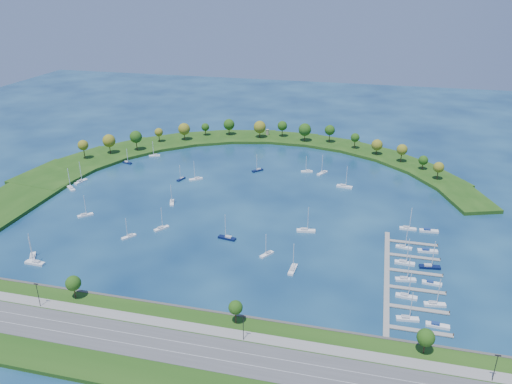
% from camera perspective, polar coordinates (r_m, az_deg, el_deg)
% --- Properties ---
extents(ground, '(700.00, 700.00, 0.00)m').
position_cam_1_polar(ground, '(282.97, -1.22, -1.04)').
color(ground, '#082148').
rests_on(ground, ground).
extents(south_shoreline, '(420.00, 43.10, 11.60)m').
position_cam_1_polar(south_shoreline, '(184.05, -11.54, -16.36)').
color(south_shoreline, '#1C4512').
rests_on(south_shoreline, ground).
extents(breakwater, '(286.74, 247.64, 2.00)m').
position_cam_1_polar(breakwater, '(338.82, -6.69, 3.23)').
color(breakwater, '#1C4512').
rests_on(breakwater, ground).
extents(breakwater_trees, '(236.67, 88.96, 14.34)m').
position_cam_1_polar(breakwater_trees, '(365.52, -0.70, 6.50)').
color(breakwater_trees, '#382314').
rests_on(breakwater_trees, breakwater).
extents(harbor_tower, '(2.60, 2.60, 4.17)m').
position_cam_1_polar(harbor_tower, '(395.20, 1.31, 6.83)').
color(harbor_tower, gray).
rests_on(harbor_tower, breakwater).
extents(dock_system, '(24.28, 82.00, 1.60)m').
position_cam_1_polar(dock_system, '(221.81, 16.53, -9.49)').
color(dock_system, gray).
rests_on(dock_system, ground).
extents(moored_boat_0, '(9.05, 2.78, 13.19)m').
position_cam_1_polar(moored_boat_0, '(243.58, -23.81, -7.31)').
color(moored_boat_0, white).
rests_on(moored_boat_0, ground).
extents(moored_boat_1, '(7.32, 7.20, 11.79)m').
position_cam_1_polar(moored_boat_1, '(280.14, -18.83, -2.45)').
color(moored_boat_1, white).
rests_on(moored_boat_1, ground).
extents(moored_boat_2, '(5.83, 7.20, 10.76)m').
position_cam_1_polar(moored_boat_2, '(251.95, -14.25, -4.87)').
color(moored_boat_2, white).
rests_on(moored_boat_2, ground).
extents(moored_boat_3, '(9.70, 4.00, 13.85)m').
position_cam_1_polar(moored_boat_3, '(305.10, 10.01, 0.67)').
color(moored_boat_3, white).
rests_on(moored_boat_3, ground).
extents(moored_boat_4, '(3.08, 8.85, 12.78)m').
position_cam_1_polar(moored_boat_4, '(219.21, 4.19, -8.70)').
color(moored_boat_4, white).
rests_on(moored_boat_4, ground).
extents(moored_boat_5, '(8.08, 7.04, 12.37)m').
position_cam_1_polar(moored_boat_5, '(313.87, -6.84, 1.52)').
color(moored_boat_5, white).
rests_on(moored_boat_5, ground).
extents(moored_boat_6, '(9.51, 3.90, 13.58)m').
position_cam_1_polar(moored_boat_6, '(250.76, 5.68, -4.32)').
color(moored_boat_6, white).
rests_on(moored_boat_6, ground).
extents(moored_boat_7, '(6.33, 7.82, 11.69)m').
position_cam_1_polar(moored_boat_7, '(256.22, -10.69, -4.02)').
color(moored_boat_7, white).
rests_on(moored_boat_7, ground).
extents(moored_boat_8, '(4.79, 9.44, 13.37)m').
position_cam_1_polar(moored_boat_8, '(325.84, -19.26, 1.17)').
color(moored_boat_8, white).
rests_on(moored_boat_8, ground).
extents(moored_boat_9, '(7.76, 5.00, 11.10)m').
position_cam_1_polar(moored_boat_9, '(359.96, -11.44, 4.12)').
color(moored_boat_9, white).
rests_on(moored_boat_9, ground).
extents(moored_boat_10, '(8.47, 7.68, 13.16)m').
position_cam_1_polar(moored_boat_10, '(317.51, -20.27, 0.44)').
color(moored_boat_10, white).
rests_on(moored_boat_10, ground).
extents(moored_boat_11, '(9.14, 3.94, 13.00)m').
position_cam_1_polar(moored_boat_11, '(243.35, -3.30, -5.16)').
color(moored_boat_11, '#09133B').
rests_on(moored_boat_11, ground).
extents(moored_boat_12, '(4.77, 7.95, 11.30)m').
position_cam_1_polar(moored_boat_12, '(283.53, -9.53, -1.13)').
color(moored_boat_12, white).
rests_on(moored_boat_12, ground).
extents(moored_boat_13, '(5.74, 7.46, 11.00)m').
position_cam_1_polar(moored_boat_13, '(229.73, 1.24, -7.02)').
color(moored_boat_13, white).
rests_on(moored_boat_13, ground).
extents(moored_boat_14, '(6.86, 7.28, 11.49)m').
position_cam_1_polar(moored_boat_14, '(325.92, 0.19, 2.54)').
color(moored_boat_14, '#09133B').
rests_on(moored_boat_14, ground).
extents(moored_boat_15, '(3.84, 7.11, 10.06)m').
position_cam_1_polar(moored_boat_15, '(315.37, -8.50, 1.53)').
color(moored_boat_15, '#09133B').
rests_on(moored_boat_15, ground).
extents(moored_boat_16, '(6.27, 8.24, 12.12)m').
position_cam_1_polar(moored_boat_16, '(248.71, -24.04, -6.71)').
color(moored_boat_16, white).
rests_on(moored_boat_16, ground).
extents(moored_boat_17, '(7.78, 4.04, 11.02)m').
position_cam_1_polar(moored_boat_17, '(325.71, 5.79, 2.40)').
color(moored_boat_17, white).
rests_on(moored_boat_17, ground).
extents(moored_boat_18, '(6.42, 8.85, 12.88)m').
position_cam_1_polar(moored_boat_18, '(323.98, 7.55, 2.20)').
color(moored_boat_18, white).
rests_on(moored_boat_18, ground).
extents(moored_boat_19, '(7.29, 3.81, 10.31)m').
position_cam_1_polar(moored_boat_19, '(350.45, -14.41, 3.30)').
color(moored_boat_19, '#09133B').
rests_on(moored_boat_19, ground).
extents(docked_boat_0, '(8.46, 3.24, 12.13)m').
position_cam_1_polar(docked_boat_0, '(199.10, 16.81, -13.53)').
color(docked_boat_0, white).
rests_on(docked_boat_0, ground).
extents(docked_boat_1, '(8.49, 2.84, 1.71)m').
position_cam_1_polar(docked_boat_1, '(199.36, 19.89, -14.05)').
color(docked_boat_1, white).
rests_on(docked_boat_1, ground).
extents(docked_boat_2, '(8.52, 3.16, 12.25)m').
position_cam_1_polar(docked_boat_2, '(210.83, 16.69, -11.22)').
color(docked_boat_2, white).
rests_on(docked_boat_2, ground).
extents(docked_boat_3, '(8.46, 3.43, 12.09)m').
position_cam_1_polar(docked_boat_3, '(209.78, 19.62, -11.85)').
color(docked_boat_3, white).
rests_on(docked_boat_3, ground).
extents(docked_boat_4, '(8.72, 3.66, 12.42)m').
position_cam_1_polar(docked_boat_4, '(221.19, 16.60, -9.42)').
color(docked_boat_4, white).
rests_on(docked_boat_4, ground).
extents(docked_boat_5, '(8.01, 2.87, 1.60)m').
position_cam_1_polar(docked_boat_5, '(222.34, 19.31, -9.73)').
color(docked_boat_5, white).
rests_on(docked_boat_5, ground).
extents(docked_boat_6, '(8.77, 2.86, 12.73)m').
position_cam_1_polar(docked_boat_6, '(232.68, 16.52, -7.65)').
color(docked_boat_6, white).
rests_on(docked_boat_6, ground).
extents(docked_boat_7, '(9.23, 3.54, 13.23)m').
position_cam_1_polar(docked_boat_7, '(233.03, 19.11, -7.97)').
color(docked_boat_7, '#09133B').
rests_on(docked_boat_7, ground).
extents(docked_boat_8, '(7.63, 3.21, 10.88)m').
position_cam_1_polar(docked_boat_8, '(245.20, 16.44, -5.96)').
color(docked_boat_8, white).
rests_on(docked_boat_8, ground).
extents(docked_boat_9, '(9.23, 3.45, 1.84)m').
position_cam_1_polar(docked_boat_9, '(245.33, 18.87, -6.34)').
color(docked_boat_9, white).
rests_on(docked_boat_9, ground).
extents(docked_boat_10, '(8.19, 2.36, 12.00)m').
position_cam_1_polar(docked_boat_10, '(262.91, 16.86, -3.92)').
color(docked_boat_10, white).
rests_on(docked_boat_10, ground).
extents(docked_boat_11, '(9.26, 3.16, 1.86)m').
position_cam_1_polar(docked_boat_11, '(263.82, 19.00, -4.18)').
color(docked_boat_11, white).
rests_on(docked_boat_11, ground).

